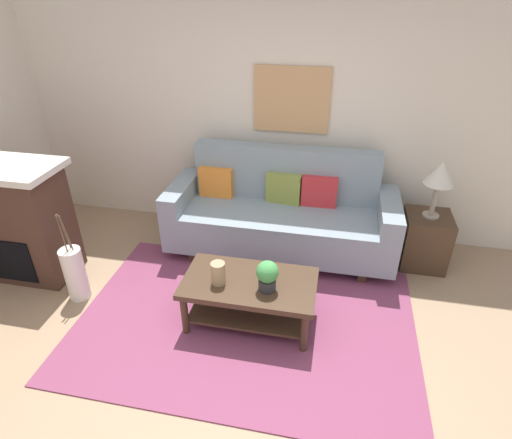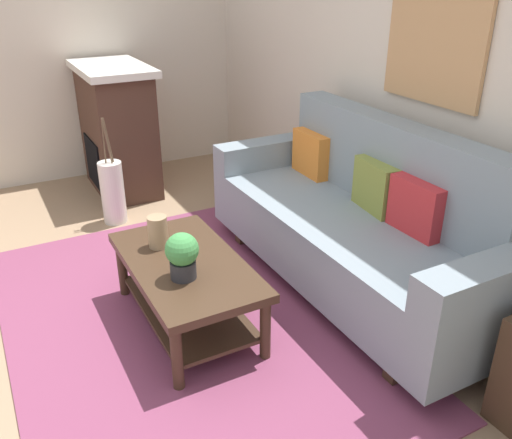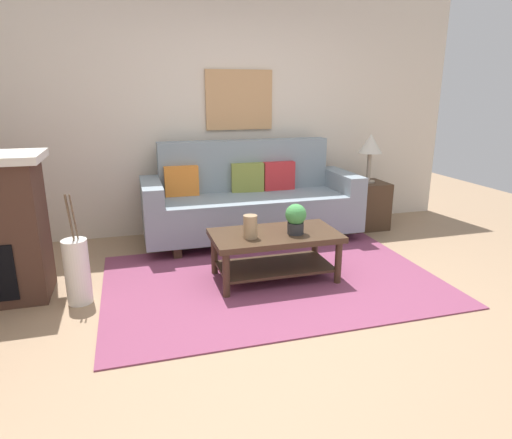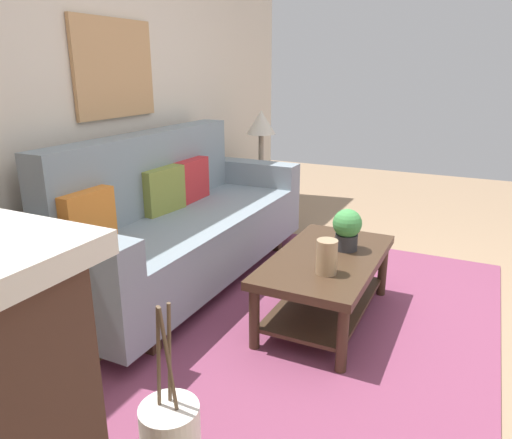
# 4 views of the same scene
# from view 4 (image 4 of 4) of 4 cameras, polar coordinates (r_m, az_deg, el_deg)

# --- Properties ---
(ground_plane) EXTENTS (9.65, 9.65, 0.00)m
(ground_plane) POSITION_cam_4_polar(r_m,az_deg,el_deg) (3.00, 17.88, -13.70)
(ground_plane) COLOR #9E7F60
(wall_back) EXTENTS (5.65, 0.10, 2.70)m
(wall_back) POSITION_cam_4_polar(r_m,az_deg,el_deg) (3.57, -18.44, 14.08)
(wall_back) COLOR beige
(wall_back) RESTS_ON ground_plane
(area_rug) EXTENTS (2.87, 1.94, 0.01)m
(area_rug) POSITION_cam_4_polar(r_m,az_deg,el_deg) (3.08, 8.50, -11.97)
(area_rug) COLOR #843D5B
(area_rug) RESTS_ON ground_plane
(couch) EXTENTS (2.33, 0.84, 1.08)m
(couch) POSITION_cam_4_polar(r_m,az_deg,el_deg) (3.50, -9.19, -0.71)
(couch) COLOR gray
(couch) RESTS_ON ground_plane
(throw_pillow_orange) EXTENTS (0.36, 0.13, 0.32)m
(throw_pillow_orange) POSITION_cam_4_polar(r_m,az_deg,el_deg) (2.97, -19.50, 0.18)
(throw_pillow_orange) COLOR orange
(throw_pillow_orange) RESTS_ON couch
(throw_pillow_olive) EXTENTS (0.37, 0.16, 0.32)m
(throw_pillow_olive) POSITION_cam_4_polar(r_m,az_deg,el_deg) (3.50, -11.07, 3.45)
(throw_pillow_olive) COLOR olive
(throw_pillow_olive) RESTS_ON couch
(throw_pillow_crimson) EXTENTS (0.36, 0.13, 0.32)m
(throw_pillow_crimson) POSITION_cam_4_polar(r_m,az_deg,el_deg) (3.79, -7.77, 4.71)
(throw_pillow_crimson) COLOR red
(throw_pillow_crimson) RESTS_ON couch
(coffee_table) EXTENTS (1.10, 0.60, 0.43)m
(coffee_table) POSITION_cam_4_polar(r_m,az_deg,el_deg) (2.98, 8.33, -6.39)
(coffee_table) COLOR #422D1E
(coffee_table) RESTS_ON ground_plane
(tabletop_vase) EXTENTS (0.12, 0.12, 0.19)m
(tabletop_vase) POSITION_cam_4_polar(r_m,az_deg,el_deg) (2.66, 8.40, -4.42)
(tabletop_vase) COLOR tan
(tabletop_vase) RESTS_ON coffee_table
(potted_plant_tabletop) EXTENTS (0.18, 0.18, 0.26)m
(potted_plant_tabletop) POSITION_cam_4_polar(r_m,az_deg,el_deg) (3.01, 10.77, -1.01)
(potted_plant_tabletop) COLOR #2D2D33
(potted_plant_tabletop) RESTS_ON coffee_table
(side_table) EXTENTS (0.44, 0.44, 0.56)m
(side_table) POSITION_cam_4_polar(r_m,az_deg,el_deg) (4.77, 0.59, 2.63)
(side_table) COLOR #422D1E
(side_table) RESTS_ON ground_plane
(table_lamp) EXTENTS (0.28, 0.28, 0.57)m
(table_lamp) POSITION_cam_4_polar(r_m,az_deg,el_deg) (4.64, 0.62, 11.18)
(table_lamp) COLOR gray
(table_lamp) RESTS_ON side_table
(floor_vase_branch_a) EXTENTS (0.03, 0.05, 0.36)m
(floor_vase_branch_a) POSITION_cam_4_polar(r_m,az_deg,el_deg) (1.52, -10.27, -15.44)
(floor_vase_branch_a) COLOR brown
(floor_vase_branch_a) RESTS_ON floor_vase
(floor_vase_branch_b) EXTENTS (0.03, 0.05, 0.36)m
(floor_vase_branch_b) POSITION_cam_4_polar(r_m,az_deg,el_deg) (1.51, -11.51, -15.79)
(floor_vase_branch_b) COLOR brown
(floor_vase_branch_b) RESTS_ON floor_vase
(floor_vase_branch_c) EXTENTS (0.04, 0.03, 0.36)m
(floor_vase_branch_c) POSITION_cam_4_polar(r_m,az_deg,el_deg) (1.49, -10.40, -16.16)
(floor_vase_branch_c) COLOR brown
(floor_vase_branch_c) RESTS_ON floor_vase
(framed_painting) EXTENTS (0.77, 0.03, 0.66)m
(framed_painting) POSITION_cam_4_polar(r_m,az_deg,el_deg) (3.61, -16.42, 16.83)
(framed_painting) COLOR tan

